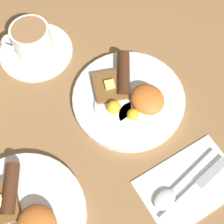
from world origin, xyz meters
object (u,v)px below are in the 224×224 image
Objects in this scene: knife at (199,185)px; teacup_near at (33,43)px; breakfast_plate_far at (21,217)px; breakfast_plate_near at (129,97)px; spoon at (171,193)px.

teacup_near is at bearing -83.54° from knife.
teacup_near is at bearing -32.81° from breakfast_plate_far.
breakfast_plate_near is 1.41× the size of teacup_near.
breakfast_plate_far reaches higher than knife.
teacup_near is 0.97× the size of knife.
knife is 1.05× the size of spoon.
breakfast_plate_far is 1.42× the size of spoon.
spoon reaches higher than knife.
breakfast_plate_near reaches higher than knife.
knife is at bearing -115.36° from breakfast_plate_far.
breakfast_plate_far is at bearing 147.19° from teacup_near.
breakfast_plate_near is 0.31m from breakfast_plate_far.
spoon is (0.02, 0.05, 0.00)m from knife.
knife is (-0.14, -0.29, -0.01)m from breakfast_plate_far.
breakfast_plate_near and breakfast_plate_far have the same top height.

